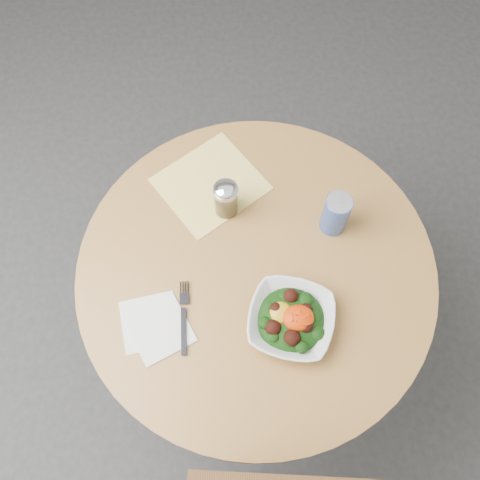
{
  "coord_description": "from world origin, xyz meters",
  "views": [
    {
      "loc": [
        -0.09,
        -0.48,
        1.99
      ],
      "look_at": [
        -0.04,
        0.05,
        0.81
      ],
      "focal_mm": 40.0,
      "sensor_mm": 36.0,
      "label": 1
    }
  ],
  "objects": [
    {
      "name": "paper_napkins",
      "position": [
        -0.26,
        -0.12,
        0.75
      ],
      "size": [
        0.18,
        0.18,
        0.0
      ],
      "color": "white",
      "rests_on": "table"
    },
    {
      "name": "ground",
      "position": [
        0.0,
        0.0,
        0.0
      ],
      "size": [
        6.0,
        6.0,
        0.0
      ],
      "primitive_type": "plane",
      "color": "#2C2C2F",
      "rests_on": "ground"
    },
    {
      "name": "salad_bowl",
      "position": [
        0.06,
        -0.15,
        0.78
      ],
      "size": [
        0.26,
        0.26,
        0.07
      ],
      "color": "silver",
      "rests_on": "table"
    },
    {
      "name": "cloth_napkin",
      "position": [
        -0.09,
        0.25,
        0.75
      ],
      "size": [
        0.33,
        0.33,
        0.0
      ],
      "primitive_type": "cube",
      "rotation": [
        0.0,
        0.0,
        0.55
      ],
      "color": "yellow",
      "rests_on": "table"
    },
    {
      "name": "spice_shaker",
      "position": [
        -0.06,
        0.17,
        0.81
      ],
      "size": [
        0.06,
        0.06,
        0.12
      ],
      "color": "silver",
      "rests_on": "table"
    },
    {
      "name": "fork",
      "position": [
        -0.19,
        -0.1,
        0.76
      ],
      "size": [
        0.03,
        0.18,
        0.0
      ],
      "color": "black",
      "rests_on": "table"
    },
    {
      "name": "beverage_can",
      "position": [
        0.21,
        0.1,
        0.81
      ],
      "size": [
        0.07,
        0.07,
        0.13
      ],
      "color": "#0D1A8F",
      "rests_on": "table"
    },
    {
      "name": "table",
      "position": [
        0.0,
        0.0,
        0.55
      ],
      "size": [
        0.9,
        0.9,
        0.75
      ],
      "color": "black",
      "rests_on": "ground"
    }
  ]
}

